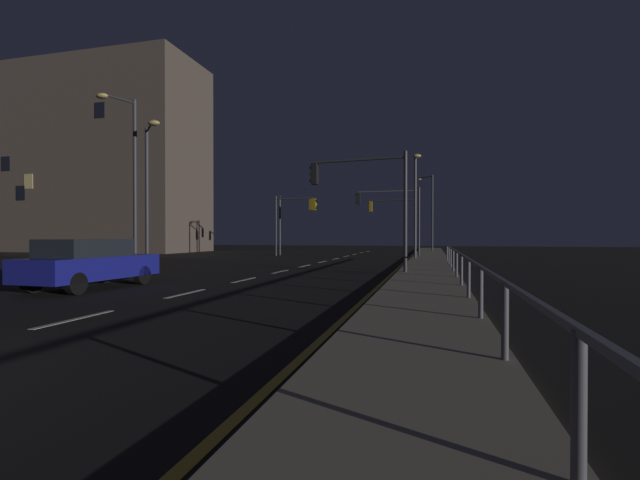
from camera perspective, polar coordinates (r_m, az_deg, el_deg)
name	(u,v)px	position (r m, az deg, el deg)	size (l,w,h in m)	color
ground_plane	(284,271)	(20.89, -4.80, -4.06)	(112.00, 112.00, 0.00)	black
sidewalk_right	(427,272)	(19.71, 13.91, -4.14)	(2.49, 77.00, 0.14)	gray
lane_markings_center	(305,266)	(24.21, -2.04, -3.42)	(0.14, 50.00, 0.01)	silver
lane_edge_line	(401,266)	(24.76, 10.58, -3.34)	(0.14, 53.00, 0.01)	gold
car	(90,263)	(15.59, -27.98, -2.65)	(1.90, 4.43, 1.57)	navy
traffic_light_mid_left	(395,213)	(39.80, 9.87, 3.47)	(4.66, 0.42, 5.02)	#4C4C51
traffic_light_mid_right	(295,214)	(37.45, -3.37, 3.47)	(3.23, 0.48, 5.15)	#38383D
traffic_light_near_right	(390,207)	(35.34, 9.22, 4.28)	(5.16, 0.34, 5.38)	#38383D
traffic_light_far_left	(294,214)	(35.88, -3.44, 3.49)	(3.69, 0.42, 5.01)	#2D3033
traffic_light_near_left	(361,188)	(19.35, 5.37, 6.84)	(4.45, 0.64, 5.15)	#38383D
street_lamp_far_end	(430,206)	(47.27, 14.23, 4.41)	(1.82, 1.49, 7.94)	#38383D
street_lamp_median	(130,169)	(21.88, -23.72, 8.52)	(0.85, 1.77, 7.96)	#38383D
street_lamp_mid_block	(416,196)	(30.42, 12.43, 5.60)	(0.56, 1.90, 7.00)	#4C4C51
street_lamp_across_street	(148,182)	(22.23, -21.62, 7.03)	(1.89, 1.85, 6.86)	#38383D
barrier_fence	(461,262)	(14.19, 18.08, -2.71)	(0.09, 28.08, 0.98)	#59595E
building_distant	(89,161)	(54.80, -28.01, 9.16)	(25.21, 9.19, 19.93)	brown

